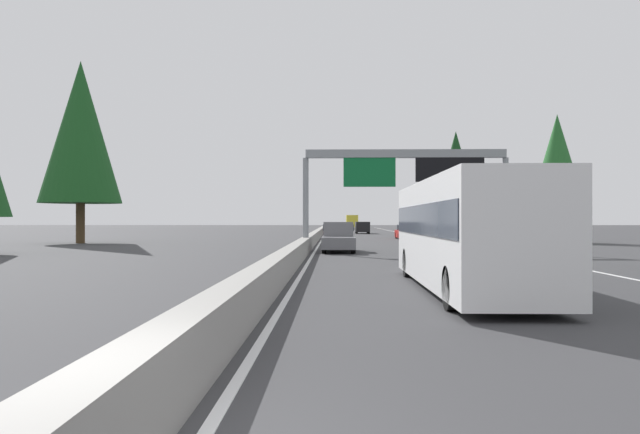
{
  "coord_description": "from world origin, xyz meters",
  "views": [
    {
      "loc": [
        -5.05,
        -1.45,
        2.01
      ],
      "look_at": [
        45.28,
        -0.32,
        2.22
      ],
      "focal_mm": 34.8,
      "sensor_mm": 36.0,
      "label": 1
    }
  ],
  "objects_px": {
    "pickup_mid_center": "(338,237)",
    "sedan_far_right": "(405,232)",
    "box_truck_mid_right": "(352,221)",
    "sedan_near_center": "(338,229)",
    "sign_gantry_overhead": "(408,171)",
    "minivan_far_left": "(362,227)",
    "conifer_right_mid": "(456,173)",
    "conifer_right_near": "(557,165)",
    "conifer_left_near": "(81,132)",
    "bus_far_center": "(464,230)"
  },
  "relations": [
    {
      "from": "sedan_far_right",
      "to": "sedan_near_center",
      "type": "height_order",
      "value": "same"
    },
    {
      "from": "pickup_mid_center",
      "to": "box_truck_mid_right",
      "type": "relative_size",
      "value": 0.66
    },
    {
      "from": "sign_gantry_overhead",
      "to": "minivan_far_left",
      "type": "relative_size",
      "value": 2.54
    },
    {
      "from": "sign_gantry_overhead",
      "to": "pickup_mid_center",
      "type": "relative_size",
      "value": 2.26
    },
    {
      "from": "conifer_right_near",
      "to": "pickup_mid_center",
      "type": "bearing_deg",
      "value": 128.71
    },
    {
      "from": "bus_far_center",
      "to": "box_truck_mid_right",
      "type": "relative_size",
      "value": 1.35
    },
    {
      "from": "sign_gantry_overhead",
      "to": "box_truck_mid_right",
      "type": "xyz_separation_m",
      "value": [
        94.56,
        0.74,
        -3.43
      ]
    },
    {
      "from": "sign_gantry_overhead",
      "to": "conifer_right_mid",
      "type": "bearing_deg",
      "value": -15.71
    },
    {
      "from": "sign_gantry_overhead",
      "to": "box_truck_mid_right",
      "type": "height_order",
      "value": "sign_gantry_overhead"
    },
    {
      "from": "sedan_near_center",
      "to": "conifer_left_near",
      "type": "xyz_separation_m",
      "value": [
        -31.16,
        22.07,
        8.75
      ]
    },
    {
      "from": "box_truck_mid_right",
      "to": "conifer_right_near",
      "type": "height_order",
      "value": "conifer_right_near"
    },
    {
      "from": "box_truck_mid_right",
      "to": "pickup_mid_center",
      "type": "bearing_deg",
      "value": 177.83
    },
    {
      "from": "pickup_mid_center",
      "to": "conifer_left_near",
      "type": "height_order",
      "value": "conifer_left_near"
    },
    {
      "from": "sedan_near_center",
      "to": "conifer_left_near",
      "type": "height_order",
      "value": "conifer_left_near"
    },
    {
      "from": "minivan_far_left",
      "to": "conifer_right_mid",
      "type": "bearing_deg",
      "value": -148.27
    },
    {
      "from": "sign_gantry_overhead",
      "to": "sedan_far_right",
      "type": "height_order",
      "value": "sign_gantry_overhead"
    },
    {
      "from": "bus_far_center",
      "to": "minivan_far_left",
      "type": "xyz_separation_m",
      "value": [
        71.42,
        -0.38,
        -0.77
      ]
    },
    {
      "from": "sign_gantry_overhead",
      "to": "bus_far_center",
      "type": "xyz_separation_m",
      "value": [
        -20.57,
        0.88,
        -3.32
      ]
    },
    {
      "from": "bus_far_center",
      "to": "conifer_left_near",
      "type": "relative_size",
      "value": 0.74
    },
    {
      "from": "sedan_near_center",
      "to": "conifer_right_near",
      "type": "height_order",
      "value": "conifer_right_near"
    },
    {
      "from": "minivan_far_left",
      "to": "sedan_near_center",
      "type": "bearing_deg",
      "value": 149.36
    },
    {
      "from": "sedan_near_center",
      "to": "conifer_right_near",
      "type": "relative_size",
      "value": 0.39
    },
    {
      "from": "bus_far_center",
      "to": "sedan_near_center",
      "type": "distance_m",
      "value": 65.55
    },
    {
      "from": "conifer_right_near",
      "to": "conifer_left_near",
      "type": "height_order",
      "value": "conifer_left_near"
    },
    {
      "from": "box_truck_mid_right",
      "to": "conifer_right_mid",
      "type": "bearing_deg",
      "value": -170.18
    },
    {
      "from": "bus_far_center",
      "to": "sedan_near_center",
      "type": "height_order",
      "value": "bus_far_center"
    },
    {
      "from": "sign_gantry_overhead",
      "to": "pickup_mid_center",
      "type": "xyz_separation_m",
      "value": [
        0.51,
        4.31,
        -4.12
      ]
    },
    {
      "from": "sedan_far_right",
      "to": "bus_far_center",
      "type": "bearing_deg",
      "value": 175.46
    },
    {
      "from": "pickup_mid_center",
      "to": "sedan_far_right",
      "type": "relative_size",
      "value": 1.27
    },
    {
      "from": "sedan_far_right",
      "to": "box_truck_mid_right",
      "type": "relative_size",
      "value": 0.52
    },
    {
      "from": "sign_gantry_overhead",
      "to": "sedan_far_right",
      "type": "distance_m",
      "value": 26.57
    },
    {
      "from": "pickup_mid_center",
      "to": "box_truck_mid_right",
      "type": "xyz_separation_m",
      "value": [
        94.04,
        -3.57,
        0.7
      ]
    },
    {
      "from": "conifer_right_near",
      "to": "sedan_near_center",
      "type": "bearing_deg",
      "value": 32.92
    },
    {
      "from": "sign_gantry_overhead",
      "to": "conifer_right_mid",
      "type": "xyz_separation_m",
      "value": [
        34.39,
        -9.67,
        2.47
      ]
    },
    {
      "from": "minivan_far_left",
      "to": "pickup_mid_center",
      "type": "bearing_deg",
      "value": 175.67
    },
    {
      "from": "pickup_mid_center",
      "to": "conifer_right_mid",
      "type": "relative_size",
      "value": 0.45
    },
    {
      "from": "sedan_near_center",
      "to": "bus_far_center",
      "type": "bearing_deg",
      "value": -177.25
    },
    {
      "from": "sedan_near_center",
      "to": "conifer_right_near",
      "type": "distance_m",
      "value": 35.16
    },
    {
      "from": "pickup_mid_center",
      "to": "minivan_far_left",
      "type": "relative_size",
      "value": 1.12
    },
    {
      "from": "box_truck_mid_right",
      "to": "sedan_near_center",
      "type": "relative_size",
      "value": 1.93
    },
    {
      "from": "conifer_left_near",
      "to": "box_truck_mid_right",
      "type": "bearing_deg",
      "value": -17.42
    },
    {
      "from": "sign_gantry_overhead",
      "to": "conifer_right_near",
      "type": "distance_m",
      "value": 21.73
    },
    {
      "from": "sedan_far_right",
      "to": "sedan_near_center",
      "type": "distance_m",
      "value": 20.04
    },
    {
      "from": "box_truck_mid_right",
      "to": "sedan_near_center",
      "type": "bearing_deg",
      "value": 176.22
    },
    {
      "from": "pickup_mid_center",
      "to": "minivan_far_left",
      "type": "height_order",
      "value": "pickup_mid_center"
    },
    {
      "from": "pickup_mid_center",
      "to": "sedan_far_right",
      "type": "xyz_separation_m",
      "value": [
        25.55,
        -7.13,
        -0.23
      ]
    },
    {
      "from": "conifer_right_near",
      "to": "conifer_right_mid",
      "type": "relative_size",
      "value": 0.9
    },
    {
      "from": "sign_gantry_overhead",
      "to": "minivan_far_left",
      "type": "height_order",
      "value": "sign_gantry_overhead"
    },
    {
      "from": "pickup_mid_center",
      "to": "sedan_near_center",
      "type": "height_order",
      "value": "pickup_mid_center"
    },
    {
      "from": "box_truck_mid_right",
      "to": "conifer_left_near",
      "type": "relative_size",
      "value": 0.55
    }
  ]
}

